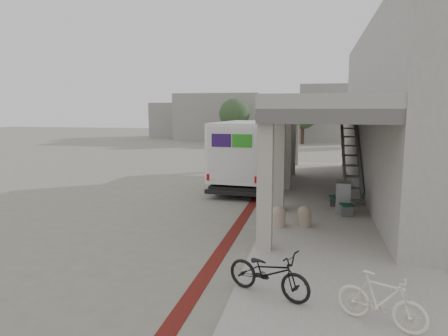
% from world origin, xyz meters
% --- Properties ---
extents(ground, '(120.00, 120.00, 0.00)m').
position_xyz_m(ground, '(0.00, 0.00, 0.00)').
color(ground, slate).
rests_on(ground, ground).
extents(bike_lane_stripe, '(0.35, 40.00, 0.01)m').
position_xyz_m(bike_lane_stripe, '(1.00, 2.00, 0.01)').
color(bike_lane_stripe, '#5C1612').
rests_on(bike_lane_stripe, ground).
extents(sidewalk, '(4.40, 28.00, 0.12)m').
position_xyz_m(sidewalk, '(4.00, 0.00, 0.06)').
color(sidewalk, gray).
rests_on(sidewalk, ground).
extents(transit_building, '(7.60, 17.00, 7.00)m').
position_xyz_m(transit_building, '(6.83, 4.50, 3.40)').
color(transit_building, gray).
rests_on(transit_building, ground).
extents(distant_backdrop, '(28.00, 10.00, 6.50)m').
position_xyz_m(distant_backdrop, '(-2.84, 35.89, 2.70)').
color(distant_backdrop, gray).
rests_on(distant_backdrop, ground).
extents(tree_left, '(3.20, 3.20, 4.80)m').
position_xyz_m(tree_left, '(-5.00, 28.00, 3.18)').
color(tree_left, '#38281C').
rests_on(tree_left, ground).
extents(tree_mid, '(3.20, 3.20, 4.80)m').
position_xyz_m(tree_mid, '(2.00, 30.00, 3.18)').
color(tree_mid, '#38281C').
rests_on(tree_mid, ground).
extents(tree_right, '(3.20, 3.20, 4.80)m').
position_xyz_m(tree_right, '(10.00, 29.00, 3.18)').
color(tree_right, '#38281C').
rests_on(tree_right, ground).
extents(fedex_truck, '(2.75, 7.41, 3.10)m').
position_xyz_m(fedex_truck, '(0.30, 5.54, 1.65)').
color(fedex_truck, black).
rests_on(fedex_truck, ground).
extents(bench, '(0.78, 1.76, 0.40)m').
position_xyz_m(bench, '(4.25, 0.82, 0.41)').
color(bench, slate).
rests_on(bench, sidewalk).
extents(bollard_near, '(0.42, 0.42, 0.63)m').
position_xyz_m(bollard_near, '(3.05, -1.26, 0.44)').
color(bollard_near, gray).
rests_on(bollard_near, sidewalk).
extents(bollard_far, '(0.42, 0.42, 0.63)m').
position_xyz_m(bollard_far, '(2.29, -1.44, 0.44)').
color(bollard_far, tan).
rests_on(bollard_far, sidewalk).
extents(utility_cabinet, '(0.51, 0.66, 1.06)m').
position_xyz_m(utility_cabinet, '(4.30, 0.76, 0.65)').
color(utility_cabinet, gray).
rests_on(utility_cabinet, sidewalk).
extents(bicycle_black, '(1.84, 1.23, 0.91)m').
position_xyz_m(bicycle_black, '(2.50, -6.08, 0.58)').
color(bicycle_black, black).
rests_on(bicycle_black, sidewalk).
extents(bicycle_cream, '(1.52, 1.01, 0.89)m').
position_xyz_m(bicycle_cream, '(4.43, -6.77, 0.56)').
color(bicycle_cream, silver).
rests_on(bicycle_cream, sidewalk).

